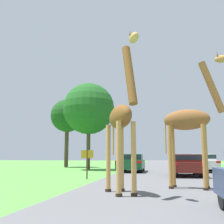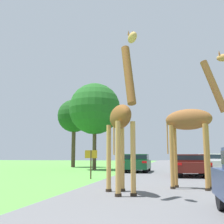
{
  "view_description": "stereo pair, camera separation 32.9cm",
  "coord_description": "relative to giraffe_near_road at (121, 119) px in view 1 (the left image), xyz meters",
  "views": [
    {
      "loc": [
        -0.7,
        -1.52,
        1.24
      ],
      "look_at": [
        -2.33,
        8.07,
        2.78
      ],
      "focal_mm": 45.0,
      "sensor_mm": 36.0,
      "label": 1
    },
    {
      "loc": [
        -0.37,
        -1.46,
        1.24
      ],
      "look_at": [
        -2.33,
        8.07,
        2.78
      ],
      "focal_mm": 45.0,
      "sensor_mm": 36.0,
      "label": 2
    }
  ],
  "objects": [
    {
      "name": "giraffe_near_road",
      "position": [
        0.0,
        0.0,
        0.0
      ],
      "size": [
        1.52,
        2.56,
        5.21
      ],
      "rotation": [
        0.0,
        0.0,
        -2.69
      ],
      "color": "tan",
      "rests_on": "ground"
    },
    {
      "name": "car_queue_left",
      "position": [
        2.88,
        9.51,
        -1.76
      ],
      "size": [
        1.99,
        4.76,
        1.36
      ],
      "color": "#561914",
      "rests_on": "ground"
    },
    {
      "name": "sign_post",
      "position": [
        -2.73,
        5.89,
        -1.4
      ],
      "size": [
        0.7,
        0.08,
        1.58
      ],
      "color": "#4C3823",
      "rests_on": "ground"
    },
    {
      "name": "tree_centre_back",
      "position": [
        -5.34,
        16.22,
        3.22
      ],
      "size": [
        4.89,
        4.89,
        8.19
      ],
      "color": "#4C3828",
      "rests_on": "ground"
    },
    {
      "name": "road",
      "position": [
        1.98,
        22.08,
        -2.5
      ],
      "size": [
        7.92,
        120.0,
        0.0
      ],
      "color": "#5B5B5E",
      "rests_on": "ground"
    },
    {
      "name": "giraffe_companion",
      "position": [
        2.51,
        2.0,
        0.13
      ],
      "size": [
        2.68,
        1.09,
        5.33
      ],
      "rotation": [
        0.0,
        0.0,
        -1.82
      ],
      "color": "#B77F3D",
      "rests_on": "ground"
    },
    {
      "name": "car_far_ahead",
      "position": [
        4.72,
        14.42,
        -1.73
      ],
      "size": [
        1.82,
        4.09,
        1.45
      ],
      "color": "silver",
      "rests_on": "ground"
    },
    {
      "name": "tree_far_right",
      "position": [
        -9.39,
        21.86,
        3.4
      ],
      "size": [
        3.87,
        3.87,
        7.91
      ],
      "color": "#4C3828",
      "rests_on": "ground"
    },
    {
      "name": "car_queue_right",
      "position": [
        -1.05,
        13.54,
        -1.75
      ],
      "size": [
        1.97,
        4.52,
        1.41
      ],
      "color": "#144C28",
      "rests_on": "ground"
    }
  ]
}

